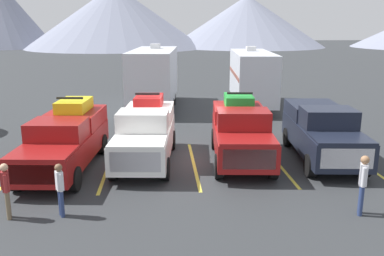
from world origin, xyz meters
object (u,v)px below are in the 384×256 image
at_px(pickup_truck_c, 241,131).
at_px(pickup_truck_b, 146,132).
at_px(person_c, 6,187).
at_px(pickup_truck_a, 66,138).
at_px(pickup_truck_d, 322,131).
at_px(person_b, 60,186).
at_px(camper_trailer_b, 252,76).
at_px(person_a, 363,181).
at_px(camper_trailer_a, 154,75).

bearing_deg(pickup_truck_c, pickup_truck_b, 176.69).
bearing_deg(person_c, pickup_truck_a, 80.43).
bearing_deg(pickup_truck_d, person_b, -153.75).
bearing_deg(camper_trailer_b, pickup_truck_a, -130.25).
bearing_deg(person_a, person_c, 177.22).
xyz_separation_m(pickup_truck_a, person_a, (9.13, -4.69, -0.13)).
xyz_separation_m(pickup_truck_b, person_c, (-3.65, -4.76, -0.25)).
xyz_separation_m(pickup_truck_b, pickup_truck_c, (3.69, -0.21, 0.02)).
distance_m(pickup_truck_d, camper_trailer_b, 10.79).
bearing_deg(pickup_truck_b, person_a, -40.27).
distance_m(pickup_truck_a, person_b, 4.25).
xyz_separation_m(pickup_truck_a, person_c, (-0.71, -4.22, -0.21)).
xyz_separation_m(person_a, person_c, (-9.84, 0.48, -0.08)).
bearing_deg(person_c, camper_trailer_b, 56.59).
relative_size(pickup_truck_d, camper_trailer_a, 0.64).
height_order(pickup_truck_c, camper_trailer_a, camper_trailer_a).
height_order(pickup_truck_a, person_c, pickup_truck_a).
distance_m(pickup_truck_d, person_a, 5.09).
bearing_deg(person_b, camper_trailer_b, 60.43).
xyz_separation_m(camper_trailer_a, person_c, (-3.84, -15.57, -1.18)).
xyz_separation_m(camper_trailer_b, person_b, (-8.66, -15.26, -1.12)).
bearing_deg(pickup_truck_d, person_c, -156.73).
bearing_deg(pickup_truck_d, camper_trailer_a, 121.50).
bearing_deg(pickup_truck_b, pickup_truck_a, -169.48).
distance_m(person_a, person_c, 9.85).
relative_size(pickup_truck_b, person_a, 3.20).
bearing_deg(person_b, pickup_truck_d, 26.25).
xyz_separation_m(pickup_truck_d, camper_trailer_b, (-0.50, 10.74, 0.88)).
distance_m(camper_trailer_b, person_a, 15.80).
distance_m(pickup_truck_b, person_b, 5.23).
bearing_deg(person_c, camper_trailer_a, 76.16).
xyz_separation_m(pickup_truck_d, person_a, (-0.75, -5.03, -0.13)).
height_order(pickup_truck_a, person_b, pickup_truck_a).
bearing_deg(pickup_truck_c, pickup_truck_d, 0.08).
distance_m(pickup_truck_a, camper_trailer_a, 11.82).
relative_size(pickup_truck_b, person_c, 3.49).
relative_size(camper_trailer_b, person_c, 5.41).
height_order(camper_trailer_b, person_c, camper_trailer_b).
bearing_deg(camper_trailer_b, person_c, -123.41).
bearing_deg(pickup_truck_a, camper_trailer_a, 74.60).
relative_size(camper_trailer_b, person_a, 4.97).
relative_size(pickup_truck_c, camper_trailer_b, 0.63).
relative_size(pickup_truck_d, person_a, 3.31).
distance_m(pickup_truck_b, person_c, 6.01).
relative_size(pickup_truck_a, pickup_truck_b, 1.08).
bearing_deg(pickup_truck_a, camper_trailer_b, 49.75).
bearing_deg(camper_trailer_b, person_b, -119.57).
distance_m(pickup_truck_a, pickup_truck_c, 6.64).
bearing_deg(camper_trailer_b, person_a, -90.91).
xyz_separation_m(camper_trailer_a, person_a, (6.00, -16.05, -1.09)).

